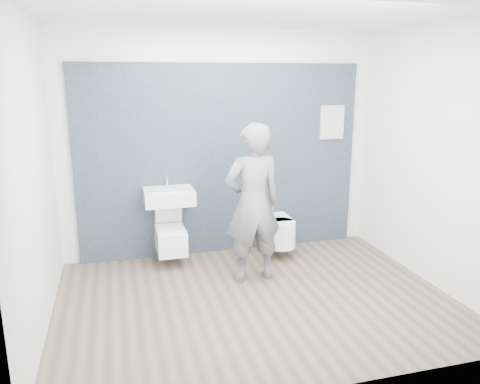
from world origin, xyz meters
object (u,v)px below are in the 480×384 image
object	(u,v)px
visitor	(253,204)
washbasin	(169,196)
toilet_square	(171,238)
toilet_rounded	(278,231)

from	to	relation	value
visitor	washbasin	bearing A→B (deg)	-44.86
washbasin	visitor	world-z (taller)	visitor
toilet_square	toilet_rounded	size ratio (longest dim) A/B	1.05
washbasin	visitor	xyz separation A→B (m)	(0.83, -0.73, 0.04)
visitor	toilet_square	bearing A→B (deg)	-43.84
washbasin	visitor	distance (m)	1.10
toilet_rounded	washbasin	bearing A→B (deg)	176.00
visitor	toilet_rounded	bearing A→B (deg)	-133.47
toilet_square	toilet_rounded	xyz separation A→B (m)	(1.36, -0.07, -0.01)
washbasin	toilet_rounded	world-z (taller)	washbasin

